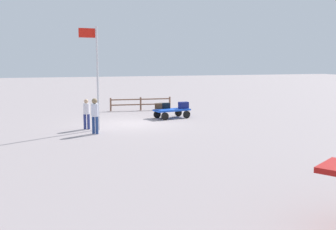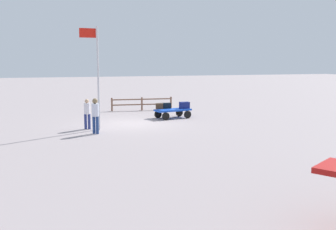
# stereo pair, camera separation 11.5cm
# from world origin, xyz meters

# --- Properties ---
(ground_plane) EXTENTS (120.00, 120.00, 0.00)m
(ground_plane) POSITION_xyz_m (0.00, 0.00, 0.00)
(ground_plane) COLOR gray
(luggage_cart) EXTENTS (2.32, 1.50, 0.55)m
(luggage_cart) POSITION_xyz_m (-2.68, -1.30, 0.41)
(luggage_cart) COLOR blue
(luggage_cart) RESTS_ON ground
(suitcase_navy) EXTENTS (0.64, 0.34, 0.33)m
(suitcase_navy) POSITION_xyz_m (-2.39, -1.82, 0.72)
(suitcase_navy) COLOR black
(suitcase_navy) RESTS_ON luggage_cart
(suitcase_olive) EXTENTS (0.61, 0.42, 0.40)m
(suitcase_olive) POSITION_xyz_m (-3.49, -1.45, 0.75)
(suitcase_olive) COLOR navy
(suitcase_olive) RESTS_ON luggage_cart
(suitcase_grey) EXTENTS (0.51, 0.44, 0.33)m
(suitcase_grey) POSITION_xyz_m (-1.97, -1.72, 0.72)
(suitcase_grey) COLOR #432D1B
(suitcase_grey) RESTS_ON luggage_cart
(worker_lead) EXTENTS (0.48, 0.48, 1.71)m
(worker_lead) POSITION_xyz_m (2.35, 2.48, 1.01)
(worker_lead) COLOR navy
(worker_lead) RESTS_ON ground
(worker_trailing) EXTENTS (0.43, 0.43, 1.54)m
(worker_trailing) POSITION_xyz_m (2.60, 1.06, 0.88)
(worker_trailing) COLOR navy
(worker_trailing) RESTS_ON ground
(flagpole) EXTENTS (0.92, 0.18, 5.14)m
(flagpole) POSITION_xyz_m (2.12, 1.37, 2.97)
(flagpole) COLOR silver
(flagpole) RESTS_ON ground
(wooden_fence) EXTENTS (4.27, 0.43, 0.91)m
(wooden_fence) POSITION_xyz_m (-1.74, -5.48, 0.53)
(wooden_fence) COLOR brown
(wooden_fence) RESTS_ON ground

